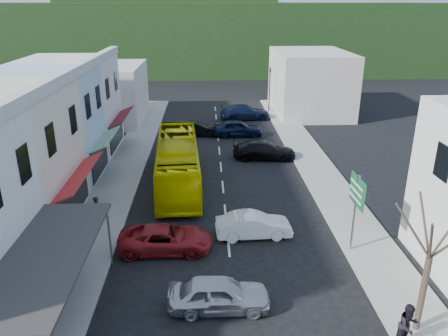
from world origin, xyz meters
TOP-DOWN VIEW (x-y plane):
  - ground at (0.00, 0.00)m, footprint 120.00×120.00m
  - sidewalk_left at (-7.50, 10.00)m, footprint 3.00×52.00m
  - sidewalk_right at (7.50, 10.00)m, footprint 3.00×52.00m
  - shopfront_row at (-12.49, 5.00)m, footprint 8.25×30.00m
  - distant_block_left at (-12.00, 27.00)m, footprint 8.00×10.00m
  - distant_block_right at (11.00, 30.00)m, footprint 8.00×12.00m
  - hillside at (-1.45, 65.09)m, footprint 80.00×26.00m
  - bus at (-3.18, 8.72)m, footprint 3.21×11.73m
  - car_silver at (-0.67, -5.08)m, footprint 4.40×1.80m
  - car_white at (1.44, 0.98)m, footprint 4.50×2.05m
  - car_red at (-3.33, -0.28)m, footprint 4.60×1.91m
  - car_black_near at (3.67, 13.80)m, footprint 4.63×2.18m
  - car_navy_mid at (1.94, 20.39)m, footprint 4.41×1.82m
  - car_black_far at (-1.96, 20.74)m, footprint 4.58×2.29m
  - car_navy_far at (3.19, 26.77)m, footprint 4.66×2.27m
  - pedestrian_left at (-7.57, 2.87)m, footprint 0.53×0.68m
  - pedestrian_right at (6.30, -7.69)m, footprint 0.81×0.65m
  - direction_sign at (6.40, -0.79)m, footprint 0.33×1.95m
  - street_tree at (7.14, -6.79)m, footprint 2.42×2.42m
  - traffic_signal at (6.30, 29.98)m, footprint 1.21×1.40m

SIDE VIEW (x-z plane):
  - ground at x=0.00m, z-range 0.00..0.00m
  - sidewalk_left at x=-7.50m, z-range 0.00..0.15m
  - sidewalk_right at x=7.50m, z-range 0.00..0.15m
  - car_silver at x=-0.67m, z-range 0.00..1.40m
  - car_white at x=1.44m, z-range 0.00..1.40m
  - car_red at x=-3.33m, z-range 0.00..1.40m
  - car_black_near at x=3.67m, z-range 0.00..1.40m
  - car_navy_mid at x=1.94m, z-range 0.00..1.40m
  - car_black_far at x=-1.96m, z-range 0.00..1.40m
  - car_navy_far at x=3.19m, z-range 0.00..1.40m
  - pedestrian_left at x=-7.57m, z-range 0.15..1.85m
  - pedestrian_right at x=6.30m, z-range 0.15..1.85m
  - bus at x=-3.18m, z-range 0.00..3.10m
  - direction_sign at x=6.40m, z-range 0.00..4.31m
  - traffic_signal at x=6.30m, z-range 0.00..5.27m
  - distant_block_left at x=-12.00m, z-range 0.00..6.00m
  - street_tree at x=7.14m, z-range 0.00..6.81m
  - distant_block_right at x=11.00m, z-range 0.00..7.00m
  - shopfront_row at x=-12.49m, z-range 0.00..8.00m
  - hillside at x=-1.45m, z-range -0.27..13.73m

